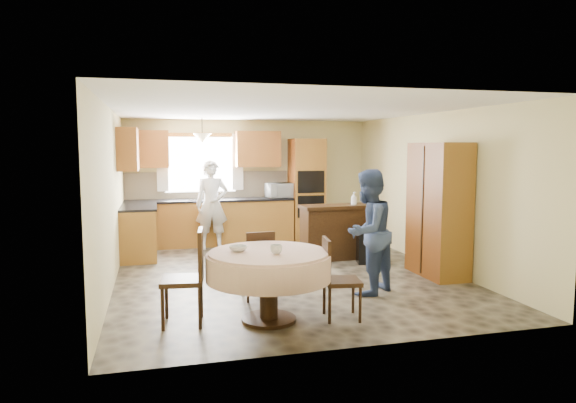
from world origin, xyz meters
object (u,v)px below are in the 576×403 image
(chair_back, at_px, (259,262))
(person_dining, at_px, (368,232))
(sideboard, at_px, (336,233))
(chair_right, at_px, (335,274))
(cupboard, at_px, (438,210))
(oven_tower, at_px, (307,190))
(chair_left, at_px, (190,272))
(dining_table, at_px, (269,267))
(person_sink, at_px, (212,205))

(chair_back, bearing_deg, person_dining, 173.78)
(sideboard, height_order, chair_back, chair_back)
(chair_back, distance_m, chair_right, 1.17)
(cupboard, bearing_deg, oven_tower, 107.77)
(chair_left, xyz_separation_m, person_dining, (2.36, 0.60, 0.25))
(cupboard, distance_m, dining_table, 3.26)
(oven_tower, bearing_deg, person_dining, -95.03)
(person_sink, bearing_deg, sideboard, -34.75)
(cupboard, distance_m, chair_back, 2.97)
(cupboard, height_order, person_sink, cupboard)
(dining_table, bearing_deg, person_dining, 26.24)
(sideboard, bearing_deg, chair_right, -112.16)
(person_sink, bearing_deg, dining_table, -87.39)
(sideboard, relative_size, chair_right, 1.34)
(sideboard, bearing_deg, chair_left, -136.48)
(cupboard, xyz_separation_m, chair_back, (-2.87, -0.54, -0.51))
(sideboard, height_order, dining_table, sideboard)
(sideboard, distance_m, cupboard, 1.94)
(dining_table, distance_m, chair_left, 0.86)
(cupboard, bearing_deg, sideboard, 125.49)
(oven_tower, distance_m, chair_back, 4.32)
(chair_right, relative_size, person_dining, 0.56)
(dining_table, bearing_deg, person_sink, 92.05)
(chair_back, bearing_deg, chair_left, 35.03)
(oven_tower, height_order, person_dining, oven_tower)
(dining_table, xyz_separation_m, chair_right, (0.75, -0.11, -0.11))
(oven_tower, height_order, dining_table, oven_tower)
(cupboard, bearing_deg, chair_left, -161.81)
(person_sink, bearing_deg, cupboard, -43.02)
(oven_tower, bearing_deg, sideboard, -90.29)
(dining_table, relative_size, chair_left, 1.32)
(person_dining, bearing_deg, sideboard, -134.95)
(dining_table, relative_size, person_dining, 0.84)
(oven_tower, relative_size, person_dining, 1.28)
(chair_back, relative_size, person_sink, 0.52)
(sideboard, distance_m, chair_left, 3.86)
(oven_tower, relative_size, chair_right, 2.29)
(cupboard, xyz_separation_m, chair_left, (-3.78, -1.24, -0.43))
(oven_tower, distance_m, person_sink, 2.06)
(cupboard, xyz_separation_m, person_dining, (-1.42, -0.64, -0.18))
(dining_table, bearing_deg, sideboard, 57.45)
(oven_tower, bearing_deg, chair_back, -114.86)
(chair_right, xyz_separation_m, person_dining, (0.76, 0.85, 0.32))
(sideboard, distance_m, chair_back, 2.73)
(cupboard, xyz_separation_m, dining_table, (-2.93, -1.38, -0.39))
(person_sink, bearing_deg, chair_back, -85.95)
(person_dining, bearing_deg, cupboard, 168.26)
(cupboard, relative_size, person_sink, 1.18)
(dining_table, bearing_deg, chair_right, -8.26)
(chair_left, distance_m, person_sink, 4.24)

